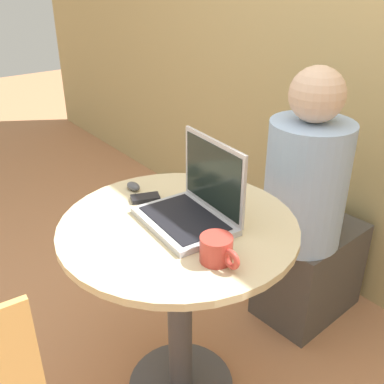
{
  "coord_description": "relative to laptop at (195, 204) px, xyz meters",
  "views": [
    {
      "loc": [
        1.02,
        -0.73,
        1.51
      ],
      "look_at": [
        0.01,
        0.05,
        0.86
      ],
      "focal_mm": 42.0,
      "sensor_mm": 36.0,
      "label": 1
    }
  ],
  "objects": [
    {
      "name": "cell_phone",
      "position": [
        -0.22,
        -0.05,
        -0.05
      ],
      "size": [
        0.09,
        0.11,
        0.02
      ],
      "color": "black",
      "rests_on": "round_table"
    },
    {
      "name": "person_seated",
      "position": [
        -0.02,
        0.64,
        -0.32
      ],
      "size": [
        0.35,
        0.53,
        1.18
      ],
      "color": "#4C4742",
      "rests_on": "ground_plane"
    },
    {
      "name": "coffee_cup",
      "position": [
        0.22,
        -0.09,
        -0.02
      ],
      "size": [
        0.14,
        0.09,
        0.08
      ],
      "color": "#B2382D",
      "rests_on": "round_table"
    },
    {
      "name": "round_table",
      "position": [
        -0.02,
        -0.05,
        -0.26
      ],
      "size": [
        0.78,
        0.78,
        0.76
      ],
      "color": "#4C4C51",
      "rests_on": "ground_plane"
    },
    {
      "name": "computer_mouse",
      "position": [
        -0.31,
        -0.04,
        -0.04
      ],
      "size": [
        0.06,
        0.04,
        0.03
      ],
      "color": "#4C4C51",
      "rests_on": "round_table"
    },
    {
      "name": "laptop",
      "position": [
        0.0,
        0.0,
        0.0
      ],
      "size": [
        0.33,
        0.26,
        0.27
      ],
      "color": "#B7B7BC",
      "rests_on": "round_table"
    }
  ]
}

